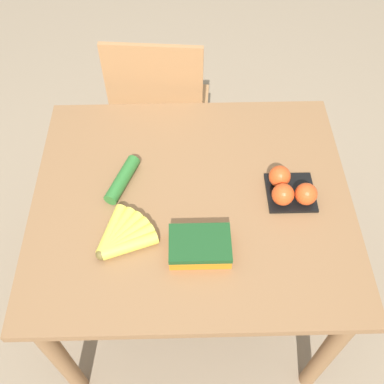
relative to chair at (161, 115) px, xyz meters
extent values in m
plane|color=gray|center=(0.13, -0.66, -0.49)|extent=(12.00, 12.00, 0.00)
cube|color=olive|center=(0.13, -0.66, 0.25)|extent=(1.04, 0.90, 0.03)
cylinder|color=olive|center=(-0.33, -1.05, -0.13)|extent=(0.06, 0.06, 0.72)
cylinder|color=olive|center=(0.59, -1.05, -0.13)|extent=(0.06, 0.06, 0.72)
cylinder|color=olive|center=(-0.33, -0.27, -0.13)|extent=(0.06, 0.06, 0.72)
cylinder|color=olive|center=(0.59, -0.27, -0.13)|extent=(0.06, 0.06, 0.72)
cube|color=#A87547|center=(0.01, 0.07, -0.05)|extent=(0.45, 0.44, 0.03)
cube|color=#A87547|center=(-0.01, -0.12, 0.21)|extent=(0.39, 0.05, 0.50)
cylinder|color=#A87547|center=(0.20, 0.22, -0.28)|extent=(0.04, 0.04, 0.43)
cylinder|color=#A87547|center=(-0.16, 0.26, -0.28)|extent=(0.04, 0.04, 0.43)
cylinder|color=#A87547|center=(0.17, -0.11, -0.28)|extent=(0.04, 0.04, 0.43)
cylinder|color=#A87547|center=(-0.19, -0.08, -0.28)|extent=(0.04, 0.04, 0.43)
sphere|color=brown|center=(-0.14, -0.87, 0.28)|extent=(0.04, 0.04, 0.04)
cylinder|color=#DBCC47|center=(-0.06, -0.84, 0.28)|extent=(0.17, 0.09, 0.04)
cylinder|color=#DBCC47|center=(-0.07, -0.83, 0.28)|extent=(0.17, 0.12, 0.04)
cylinder|color=#DBCC47|center=(-0.08, -0.81, 0.28)|extent=(0.15, 0.14, 0.04)
cylinder|color=#DBCC47|center=(-0.09, -0.80, 0.28)|extent=(0.14, 0.16, 0.04)
cylinder|color=#DBCC47|center=(-0.10, -0.79, 0.28)|extent=(0.11, 0.17, 0.04)
cylinder|color=#DBCC47|center=(-0.12, -0.79, 0.28)|extent=(0.09, 0.17, 0.04)
cube|color=black|center=(0.45, -0.65, 0.27)|extent=(0.16, 0.16, 0.01)
sphere|color=#DB4C1E|center=(0.41, -0.68, 0.31)|extent=(0.07, 0.07, 0.07)
sphere|color=#DB4C1E|center=(0.49, -0.68, 0.31)|extent=(0.07, 0.07, 0.07)
sphere|color=#DB4C1E|center=(0.41, -0.61, 0.31)|extent=(0.07, 0.07, 0.07)
cube|color=orange|center=(0.15, -0.85, 0.29)|extent=(0.18, 0.13, 0.05)
cube|color=#19471E|center=(0.15, -0.85, 0.31)|extent=(0.18, 0.13, 0.02)
cylinder|color=#2D702D|center=(-0.10, -0.59, 0.28)|extent=(0.11, 0.19, 0.04)
camera|label=1|loc=(0.11, -1.51, 1.45)|focal=42.00mm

